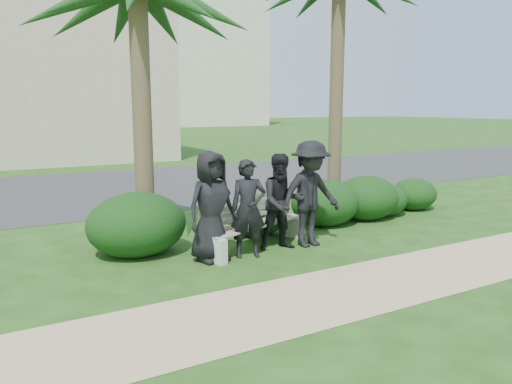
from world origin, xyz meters
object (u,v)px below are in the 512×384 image
park_bench (255,228)px  man_c (282,202)px  man_d (310,194)px  man_b (248,209)px  man_a (211,206)px

park_bench → man_c: 0.65m
man_d → park_bench: bearing=157.5°
park_bench → man_d: (0.88, -0.34, 0.56)m
man_b → man_d: man_d is taller
park_bench → man_a: size_ratio=1.34×
park_bench → man_b: 0.67m
park_bench → man_b: man_b is taller
park_bench → man_c: size_ratio=1.42×
man_b → man_c: bearing=26.2°
park_bench → man_d: size_ratio=1.27×
man_b → man_c: man_c is taller
man_a → man_b: 0.60m
man_b → man_d: (1.21, 0.03, 0.12)m
man_a → man_d: size_ratio=0.95×
park_bench → man_a: man_a is taller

